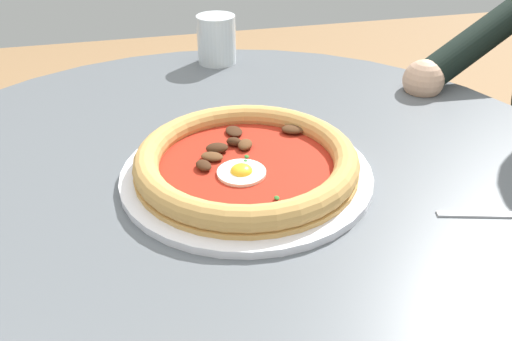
# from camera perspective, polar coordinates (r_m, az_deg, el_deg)

# --- Properties ---
(dining_table) EXTENTS (1.01, 1.01, 0.73)m
(dining_table) POSITION_cam_1_polar(r_m,az_deg,el_deg) (0.75, -2.74, -10.61)
(dining_table) COLOR #565B60
(dining_table) RESTS_ON ground
(pizza_on_plate) EXTENTS (0.32, 0.32, 0.04)m
(pizza_on_plate) POSITION_cam_1_polar(r_m,az_deg,el_deg) (0.65, -1.02, 0.67)
(pizza_on_plate) COLOR white
(pizza_on_plate) RESTS_ON dining_table
(water_glass) EXTENTS (0.07, 0.07, 0.09)m
(water_glass) POSITION_cam_1_polar(r_m,az_deg,el_deg) (1.03, -4.33, 13.77)
(water_glass) COLOR silver
(water_glass) RESTS_ON dining_table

